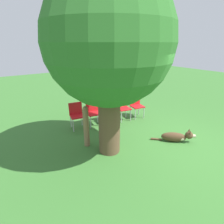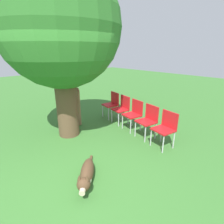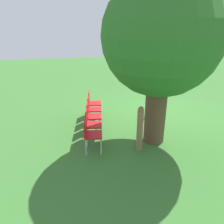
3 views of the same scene
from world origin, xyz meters
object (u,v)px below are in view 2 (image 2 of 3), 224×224
Objects in this scene: red_chair_0 at (166,127)px; red_chair_1 at (148,119)px; dog at (87,174)px; red_chair_2 at (134,113)px; oak_tree at (60,29)px; red_chair_3 at (122,107)px; fence_post at (78,106)px; red_chair_4 at (112,103)px.

red_chair_1 is at bearing -90.02° from red_chair_0.
dog is 1.11× the size of red_chair_2.
dog is (-0.73, -1.86, -2.49)m from oak_tree.
red_chair_3 reaches higher than dog.
fence_post is 1.36× the size of red_chair_0.
red_chair_1 is 1.15m from red_chair_3.
fence_post is 1.36× the size of red_chair_2.
dog is 2.62m from fence_post.
red_chair_4 is (0.40, 2.27, 0.00)m from red_chair_0.
red_chair_0 is at bearing -57.55° from oak_tree.
fence_post is 2.63m from red_chair_0.
dog is 1.11× the size of red_chair_0.
red_chair_0 is at bearing 89.98° from red_chair_4.
dog is 3.21m from red_chair_4.
fence_post is 1.21m from red_chair_4.
red_chair_0 is (2.07, -0.26, 0.35)m from dog.
red_chair_1 and red_chair_3 have the same top height.
red_chair_1 is 1.00× the size of red_chair_3.
red_chair_0 reaches higher than dog.
oak_tree is 4.76× the size of red_chair_4.
red_chair_2 is at bearing -54.06° from fence_post.
red_chair_1 is (0.89, -1.93, -0.08)m from fence_post.
oak_tree is 3.01m from red_chair_1.
oak_tree reaches higher than red_chair_2.
oak_tree reaches higher than red_chair_0.
oak_tree is at bearing -158.76° from dog.
oak_tree is 3.20m from dog.
oak_tree is at bearing -4.25° from red_chair_3.
red_chair_1 is at bearing 89.98° from red_chair_4.
red_chair_3 is at bearing -90.02° from red_chair_1.
red_chair_1 reaches higher than dog.
red_chair_0 is (1.35, -2.12, -2.14)m from oak_tree.
fence_post is 1.36× the size of red_chair_1.
red_chair_3 is 0.58m from red_chair_4.
red_chair_1 is 1.73m from red_chair_4.
fence_post is (0.56, 0.38, -2.06)m from oak_tree.
red_chair_3 is 1.00× the size of red_chair_4.
red_chair_0 is at bearing 89.98° from red_chair_2.
red_chair_2 reaches higher than dog.
red_chair_4 is at bearing 171.74° from dog.
oak_tree is 4.76× the size of red_chair_1.
red_chair_0 is 1.15m from red_chair_2.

